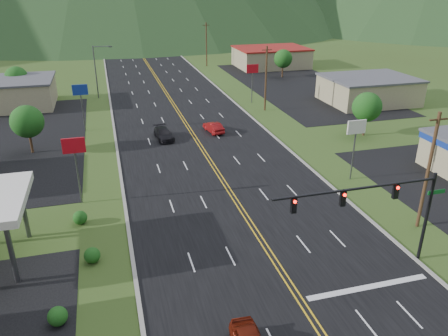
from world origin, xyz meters
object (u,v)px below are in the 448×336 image
object	(u,v)px
traffic_signal	(381,202)
streetlight_west	(97,68)
car_dark_mid	(164,134)
car_red_far	(213,127)

from	to	relation	value
traffic_signal	streetlight_west	bearing A→B (deg)	107.97
streetlight_west	car_dark_mid	size ratio (longest dim) A/B	1.91
car_red_far	car_dark_mid	bearing A→B (deg)	-1.77
car_dark_mid	streetlight_west	bearing A→B (deg)	101.19
car_dark_mid	car_red_far	xyz separation A→B (m)	(6.93, 0.98, 0.01)
traffic_signal	car_dark_mid	size ratio (longest dim) A/B	2.78
streetlight_west	car_red_far	xyz separation A→B (m)	(14.59, -23.49, -4.48)
traffic_signal	car_dark_mid	xyz separation A→B (m)	(-10.50, 31.54, -4.64)
traffic_signal	car_red_far	size ratio (longest dim) A/B	3.10
streetlight_west	car_dark_mid	distance (m)	26.03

